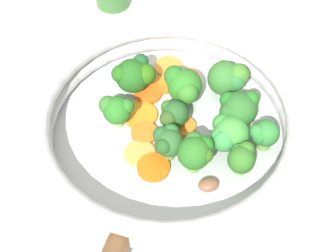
% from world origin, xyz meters
% --- Properties ---
extents(ground_plane, '(4.00, 4.00, 0.00)m').
position_xyz_m(ground_plane, '(0.00, 0.00, 0.00)').
color(ground_plane, white).
extents(skillet, '(0.29, 0.29, 0.01)m').
position_xyz_m(skillet, '(0.00, 0.00, 0.01)').
color(skillet, '#B2B5B7').
rests_on(skillet, ground_plane).
extents(skillet_rim_wall, '(0.32, 0.32, 0.04)m').
position_xyz_m(skillet_rim_wall, '(0.00, 0.00, 0.03)').
color(skillet_rim_wall, '#B7B3B8').
rests_on(skillet_rim_wall, skillet).
extents(skillet_rivet_left, '(0.01, 0.01, 0.01)m').
position_xyz_m(skillet_rivet_left, '(-0.11, -0.09, 0.02)').
color(skillet_rivet_left, '#ADB7B8').
rests_on(skillet_rivet_left, skillet).
extents(skillet_rivet_right, '(0.01, 0.01, 0.01)m').
position_xyz_m(skillet_rivet_right, '(-0.07, -0.12, 0.02)').
color(skillet_rivet_right, '#B1B9B3').
rests_on(skillet_rivet_right, skillet).
extents(carrot_slice_0, '(0.04, 0.04, 0.01)m').
position_xyz_m(carrot_slice_0, '(0.02, -0.00, 0.02)').
color(carrot_slice_0, orange).
rests_on(carrot_slice_0, skillet).
extents(carrot_slice_1, '(0.05, 0.05, 0.01)m').
position_xyz_m(carrot_slice_1, '(-0.02, 0.04, 0.02)').
color(carrot_slice_1, orange).
rests_on(carrot_slice_1, skillet).
extents(carrot_slice_2, '(0.05, 0.05, 0.01)m').
position_xyz_m(carrot_slice_2, '(0.00, 0.07, 0.02)').
color(carrot_slice_2, '#E55D15').
rests_on(carrot_slice_2, skillet).
extents(carrot_slice_3, '(0.05, 0.05, 0.01)m').
position_xyz_m(carrot_slice_3, '(0.06, 0.07, 0.02)').
color(carrot_slice_3, orange).
rests_on(carrot_slice_3, skillet).
extents(carrot_slice_4, '(0.04, 0.04, 0.01)m').
position_xyz_m(carrot_slice_4, '(0.02, 0.07, 0.02)').
color(carrot_slice_4, orange).
rests_on(carrot_slice_4, skillet).
extents(carrot_slice_5, '(0.05, 0.05, 0.01)m').
position_xyz_m(carrot_slice_5, '(-0.03, -0.04, 0.02)').
color(carrot_slice_5, '#D65B11').
rests_on(carrot_slice_5, skillet).
extents(carrot_slice_6, '(0.04, 0.04, 0.01)m').
position_xyz_m(carrot_slice_6, '(-0.03, 0.01, 0.02)').
color(carrot_slice_6, orange).
rests_on(carrot_slice_6, skillet).
extents(carrot_slice_7, '(0.05, 0.05, 0.00)m').
position_xyz_m(carrot_slice_7, '(-0.04, -0.02, 0.02)').
color(carrot_slice_7, '#F79040').
rests_on(carrot_slice_7, skillet).
extents(carrot_slice_8, '(0.04, 0.04, 0.00)m').
position_xyz_m(carrot_slice_8, '(0.04, 0.10, 0.02)').
color(carrot_slice_8, orange).
rests_on(carrot_slice_8, skillet).
extents(broccoli_floret_0, '(0.04, 0.03, 0.04)m').
position_xyz_m(broccoli_floret_0, '(0.09, -0.06, 0.04)').
color(broccoli_floret_0, '#659743').
rests_on(broccoli_floret_0, skillet).
extents(broccoli_floret_1, '(0.05, 0.05, 0.05)m').
position_xyz_m(broccoli_floret_1, '(0.09, 0.03, 0.04)').
color(broccoli_floret_1, '#7EAB66').
rests_on(broccoli_floret_1, skillet).
extents(broccoli_floret_2, '(0.05, 0.05, 0.05)m').
position_xyz_m(broccoli_floret_2, '(0.06, -0.04, 0.04)').
color(broccoli_floret_2, '#6DA54E').
rests_on(broccoli_floret_2, skillet).
extents(broccoli_floret_3, '(0.04, 0.05, 0.05)m').
position_xyz_m(broccoli_floret_3, '(0.04, 0.04, 0.04)').
color(broccoli_floret_3, '#7A955B').
rests_on(broccoli_floret_3, skillet).
extents(broccoli_floret_4, '(0.04, 0.04, 0.05)m').
position_xyz_m(broccoli_floret_4, '(0.01, -0.06, 0.04)').
color(broccoli_floret_4, '#6D9643').
rests_on(broccoli_floret_4, skillet).
extents(broccoli_floret_5, '(0.04, 0.04, 0.04)m').
position_xyz_m(broccoli_floret_5, '(-0.05, 0.04, 0.04)').
color(broccoli_floret_5, '#88AA6A').
rests_on(broccoli_floret_5, skillet).
extents(broccoli_floret_6, '(0.05, 0.04, 0.05)m').
position_xyz_m(broccoli_floret_6, '(0.08, -0.02, 0.05)').
color(broccoli_floret_6, '#729C55').
rests_on(broccoli_floret_6, skillet).
extents(broccoli_floret_7, '(0.04, 0.04, 0.04)m').
position_xyz_m(broccoli_floret_7, '(-0.01, -0.03, 0.04)').
color(broccoli_floret_7, '#6D9449').
rests_on(broccoli_floret_7, skillet).
extents(broccoli_floret_8, '(0.03, 0.03, 0.04)m').
position_xyz_m(broccoli_floret_8, '(0.06, -0.08, 0.04)').
color(broccoli_floret_8, '#7DAE62').
rests_on(broccoli_floret_8, skillet).
extents(broccoli_floret_9, '(0.04, 0.03, 0.04)m').
position_xyz_m(broccoli_floret_9, '(0.01, 0.01, 0.04)').
color(broccoli_floret_9, '#6DA156').
rests_on(broccoli_floret_9, skillet).
extents(broccoli_floret_10, '(0.05, 0.04, 0.05)m').
position_xyz_m(broccoli_floret_10, '(-0.01, 0.08, 0.04)').
color(broccoli_floret_10, '#7B9B53').
rests_on(broccoli_floret_10, skillet).
extents(mushroom_piece_0, '(0.03, 0.02, 0.01)m').
position_xyz_m(mushroom_piece_0, '(0.01, -0.09, 0.02)').
color(mushroom_piece_0, brown).
rests_on(mushroom_piece_0, skillet).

